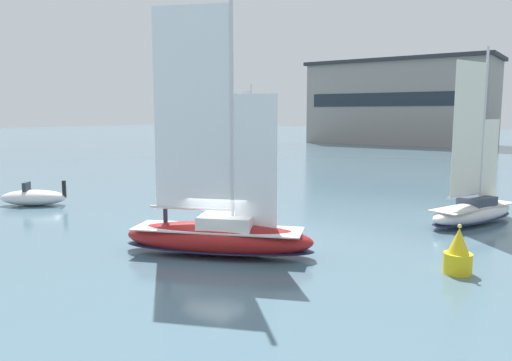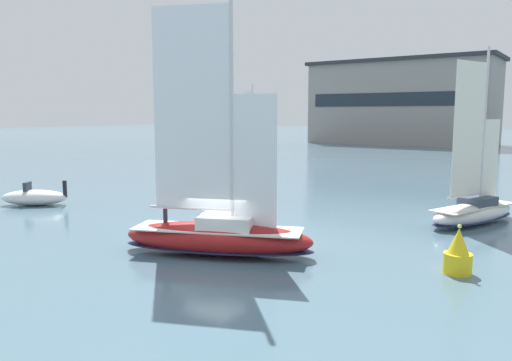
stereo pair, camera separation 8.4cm
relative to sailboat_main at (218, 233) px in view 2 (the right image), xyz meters
name	(u,v)px [view 2 (the right image)]	position (x,y,z in m)	size (l,w,h in m)	color
ground_plane	(218,254)	(-0.01, 0.00, -0.96)	(400.00, 400.00, 0.00)	slate
waterfront_building	(401,102)	(-20.95, 85.22, 7.57)	(37.22, 14.92, 16.99)	gray
sailboat_main	(218,233)	(0.00, 0.00, 0.00)	(8.91, 5.61, 11.89)	maroon
sailboat_moored_near_marina	(474,209)	(8.00, 13.26, -0.14)	(4.30, 7.48, 9.94)	silver
sailboat_moored_far_slip	(251,148)	(-32.15, 47.57, -0.08)	(7.89, 5.63, 10.72)	#232328
motor_tender	(35,197)	(-17.95, 2.15, -0.42)	(4.63, 4.03, 1.70)	silver
channel_buoy	(458,254)	(9.45, 3.27, -0.18)	(1.09, 1.09, 1.98)	yellow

